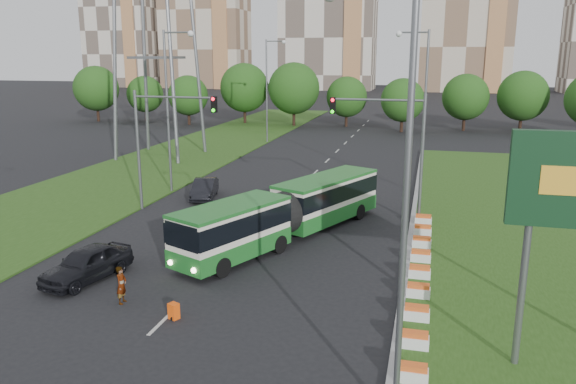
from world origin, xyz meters
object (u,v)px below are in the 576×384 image
(traffic_mast_median, at_px, (396,138))
(articulated_bus, at_px, (283,211))
(car_left_far, at_px, (205,189))
(pedestrian, at_px, (121,285))
(shopping_trolley, at_px, (174,311))
(traffic_mast_left, at_px, (159,132))
(car_left_near, at_px, (87,264))

(traffic_mast_median, distance_m, articulated_bus, 8.36)
(articulated_bus, height_order, car_left_far, articulated_bus)
(articulated_bus, relative_size, pedestrian, 9.61)
(pedestrian, height_order, shopping_trolley, pedestrian)
(articulated_bus, height_order, shopping_trolley, articulated_bus)
(pedestrian, relative_size, shopping_trolley, 2.51)
(pedestrian, bearing_deg, traffic_mast_median, -38.30)
(traffic_mast_median, distance_m, shopping_trolley, 17.99)
(pedestrian, bearing_deg, traffic_mast_left, 16.14)
(car_left_far, relative_size, pedestrian, 2.65)
(car_left_near, relative_size, shopping_trolley, 7.15)
(articulated_bus, relative_size, car_left_near, 3.38)
(traffic_mast_left, bearing_deg, car_left_far, 69.62)
(traffic_mast_left, distance_m, car_left_far, 6.16)
(traffic_mast_left, distance_m, shopping_trolley, 17.25)
(pedestrian, bearing_deg, articulated_bus, -27.19)
(traffic_mast_left, relative_size, car_left_near, 1.72)
(traffic_mast_left, distance_m, articulated_bus, 10.73)
(traffic_mast_left, xyz_separation_m, pedestrian, (4.96, -13.77, -4.53))
(shopping_trolley, bearing_deg, traffic_mast_left, 140.86)
(traffic_mast_left, relative_size, shopping_trolley, 12.29)
(pedestrian, bearing_deg, car_left_near, 53.44)
(articulated_bus, relative_size, shopping_trolley, 24.15)
(traffic_mast_median, bearing_deg, articulated_bus, -141.10)
(traffic_mast_median, xyz_separation_m, traffic_mast_left, (-15.16, -1.00, 0.00))
(car_left_far, bearing_deg, traffic_mast_median, -25.22)
(traffic_mast_left, height_order, shopping_trolley, traffic_mast_left)
(car_left_far, bearing_deg, traffic_mast_left, -124.08)
(traffic_mast_median, xyz_separation_m, car_left_near, (-13.10, -12.89, -4.56))
(articulated_bus, xyz_separation_m, car_left_near, (-7.29, -8.20, -0.79))
(car_left_near, bearing_deg, traffic_mast_median, 57.98)
(shopping_trolley, bearing_deg, pedestrian, -173.52)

